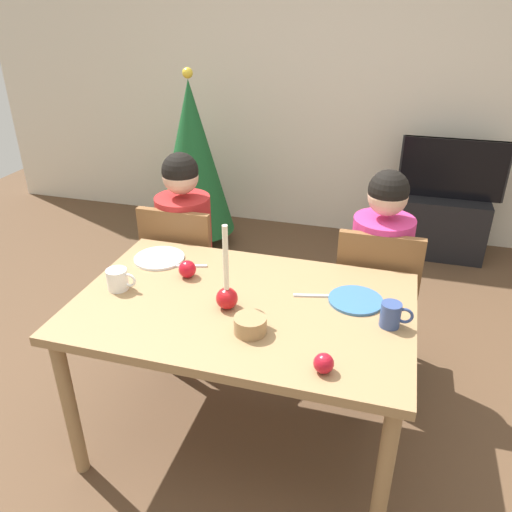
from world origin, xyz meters
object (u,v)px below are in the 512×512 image
at_px(plate_left, 159,258).
at_px(dining_table, 243,319).
at_px(person_right_child, 377,283).
at_px(chair_right, 375,296).
at_px(apple_near_candle, 324,363).
at_px(candle_centerpiece, 227,292).
at_px(mug_left, 118,279).
at_px(tv_stand, 442,225).
at_px(mug_right, 392,315).
at_px(christmas_tree, 193,158).
at_px(tv, 453,169).
at_px(person_left_child, 186,257).
at_px(bowl_walnuts, 250,325).
at_px(plate_right, 356,300).
at_px(apple_by_left_plate, 187,269).
at_px(chair_left, 185,268).

bearing_deg(plate_left, dining_table, -27.37).
bearing_deg(person_right_child, chair_right, -90.00).
height_order(chair_right, apple_near_candle, chair_right).
distance_m(candle_centerpiece, mug_left, 0.50).
distance_m(plate_left, mug_left, 0.31).
height_order(tv_stand, mug_right, mug_right).
bearing_deg(christmas_tree, tv, 10.94).
bearing_deg(chair_right, tv, 75.53).
xyz_separation_m(person_left_child, plate_left, (0.03, -0.38, 0.19)).
distance_m(person_left_child, plate_left, 0.42).
relative_size(chair_right, bowl_walnuts, 7.18).
relative_size(mug_left, mug_right, 1.08).
xyz_separation_m(plate_right, apple_by_left_plate, (-0.76, -0.00, 0.03)).
height_order(chair_left, person_right_child, person_right_child).
height_order(plate_right, apple_by_left_plate, apple_by_left_plate).
height_order(dining_table, apple_near_candle, apple_near_candle).
bearing_deg(dining_table, christmas_tree, 117.86).
distance_m(chair_left, person_right_child, 1.06).
xyz_separation_m(dining_table, plate_right, (0.45, 0.14, 0.09)).
relative_size(tv_stand, tv, 0.81).
xyz_separation_m(person_left_child, bowl_walnuts, (0.63, -0.83, 0.21)).
relative_size(person_left_child, tv, 1.48).
bearing_deg(person_left_child, candle_centerpiece, -54.87).
distance_m(christmas_tree, mug_right, 2.51).
xyz_separation_m(christmas_tree, mug_left, (0.46, -1.96, 0.06)).
height_order(plate_right, apple_near_candle, apple_near_candle).
relative_size(plate_left, mug_right, 1.94).
xyz_separation_m(person_right_child, bowl_walnuts, (-0.43, -0.83, 0.21)).
distance_m(dining_table, mug_left, 0.57).
bearing_deg(mug_right, candle_centerpiece, -175.73).
bearing_deg(apple_near_candle, mug_right, 58.28).
relative_size(chair_left, chair_right, 1.00).
distance_m(plate_right, apple_near_candle, 0.48).
relative_size(dining_table, chair_left, 1.56).
bearing_deg(apple_near_candle, apple_by_left_plate, 145.54).
relative_size(tv_stand, plate_left, 2.64).
height_order(chair_left, tv, tv).
distance_m(dining_table, tv_stand, 2.53).
distance_m(person_left_child, person_right_child, 1.06).
relative_size(tv_stand, mug_left, 4.76).
bearing_deg(bowl_walnuts, chair_right, 61.44).
bearing_deg(tv, apple_near_candle, -102.15).
height_order(christmas_tree, apple_by_left_plate, christmas_tree).
bearing_deg(chair_right, apple_near_candle, -97.89).
bearing_deg(mug_right, christmas_tree, 129.97).
relative_size(christmas_tree, apple_by_left_plate, 17.81).
height_order(tv_stand, plate_right, plate_right).
relative_size(chair_left, bowl_walnuts, 7.18).
xyz_separation_m(plate_right, bowl_walnuts, (-0.36, -0.33, 0.03)).
bearing_deg(mug_left, plate_right, 10.21).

